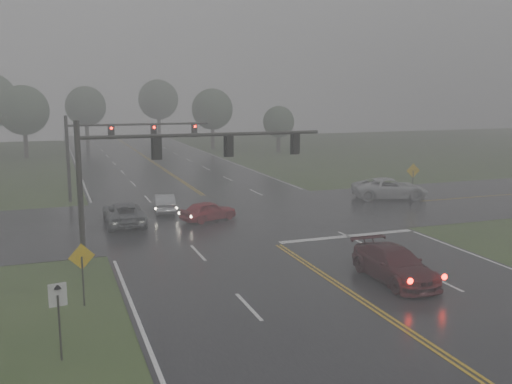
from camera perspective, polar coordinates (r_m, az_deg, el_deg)
name	(u,v)px	position (r m, az deg, el deg)	size (l,w,h in m)	color
ground	(444,355)	(19.79, 18.25, -15.24)	(180.00, 180.00, 0.00)	#2C411B
main_road	(243,222)	(36.72, -1.29, -3.03)	(18.00, 160.00, 0.02)	black
cross_street	(234,216)	(38.57, -2.24, -2.40)	(120.00, 14.00, 0.02)	black
stop_bar	(348,237)	(33.50, 9.15, -4.43)	(8.50, 0.50, 0.01)	silver
sedan_maroon	(394,281)	(26.29, 13.61, -8.63)	(2.08, 5.12, 1.48)	#3F0B11
sedan_red	(208,221)	(37.23, -4.77, -2.88)	(1.52, 3.78, 1.29)	maroon
sedan_silver	(164,212)	(40.29, -9.15, -1.99)	(1.33, 3.81, 1.26)	#A8ABB0
car_grey	(124,225)	(36.92, -13.02, -3.22)	(2.36, 5.12, 1.42)	#52555A
pickup_white	(389,199)	(45.86, 13.20, -0.67)	(2.70, 5.85, 1.62)	silver
signal_gantry_near	(160,161)	(28.45, -9.58, 3.04)	(12.51, 0.30, 6.97)	black
signal_gantry_far	(113,140)	(45.36, -14.11, 5.02)	(11.04, 0.33, 6.55)	black
sign_diamond_west	(82,264)	(23.24, -16.99, -6.91)	(1.02, 0.30, 2.51)	black
sign_arrow_white	(58,307)	(18.88, -19.16, -10.80)	(0.55, 0.14, 2.50)	black
sign_diamond_east	(413,175)	(46.45, 15.43, 1.68)	(1.14, 0.15, 2.74)	black
tree_nw_a	(23,110)	(77.33, -22.24, 7.57)	(6.21, 6.21, 9.12)	#312820
tree_ne_a	(212,109)	(83.82, -4.40, 8.25)	(5.97, 5.97, 8.77)	#312820
tree_n_mid	(86,106)	(93.59, -16.66, 8.21)	(6.25, 6.25, 9.18)	#312820
tree_e_near	(279,122)	(78.91, 2.27, 7.01)	(4.35, 4.35, 6.38)	#312820
tree_n_far	(158,100)	(104.37, -9.75, 9.09)	(7.13, 7.13, 10.47)	#312820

